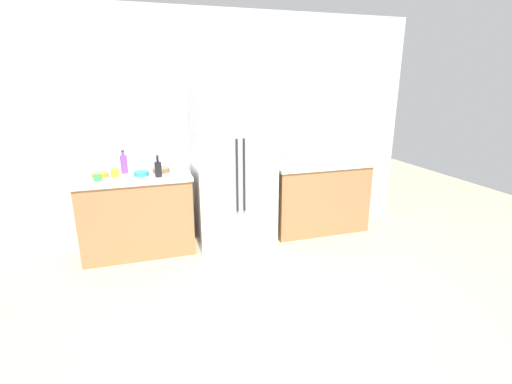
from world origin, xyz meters
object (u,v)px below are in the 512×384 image
toaster (339,154)px  bottle_a (158,169)px  bowl_b (100,175)px  bowl_c (161,170)px  bottle_b (124,164)px  cup_a (98,177)px  cup_b (115,172)px  cup_c (316,157)px  rice_cooker (297,152)px  bowl_a (141,173)px  refrigerator (233,169)px

toaster → bottle_a: 2.27m
bowl_b → bowl_c: bowl_c is taller
bottle_b → cup_a: 0.37m
cup_b → cup_c: 2.45m
bottle_b → bowl_b: (-0.25, -0.10, -0.09)m
rice_cooker → bottle_b: (-2.02, 0.18, -0.05)m
cup_c → bowl_b: cup_c is taller
rice_cooker → bowl_c: 1.64m
cup_b → bowl_a: (0.27, -0.05, -0.02)m
cup_c → cup_a: bearing=-174.9°
cup_b → cup_c: (2.45, 0.10, -0.00)m
toaster → rice_cooker: bearing=-176.3°
toaster → rice_cooker: size_ratio=0.85×
cup_b → bowl_b: 0.16m
cup_b → bowl_b: size_ratio=0.51×
refrigerator → cup_b: size_ratio=20.06×
toaster → cup_b: 2.71m
bottle_a → bottle_b: 0.45m
refrigerator → toaster: bearing=2.0°
rice_cooker → bottle_a: 1.67m
cup_a → cup_c: bearing=5.1°
bowl_c → cup_c: bearing=1.9°
bottle_a → bowl_b: bottle_a is taller
refrigerator → bowl_a: refrigerator is taller
bottle_b → bowl_a: size_ratio=1.61×
bottle_b → bowl_a: bearing=-44.6°
rice_cooker → cup_c: size_ratio=3.76×
refrigerator → toaster: size_ratio=6.48×
cup_b → cup_c: bearing=2.4°
refrigerator → bowl_b: (-1.46, 0.10, 0.02)m
bowl_b → bowl_c: bearing=0.6°
bowl_b → rice_cooker: bearing=-2.2°
cup_b → bowl_a: 0.28m
refrigerator → rice_cooker: bearing=0.7°
bottle_a → bottle_b: bottle_b is taller
refrigerator → bowl_b: 1.46m
cup_c → bowl_c: cup_c is taller
bottle_b → bowl_c: 0.41m
cup_c → toaster: bearing=-24.1°
refrigerator → bowl_c: 0.82m
cup_b → bowl_b: (-0.16, 0.03, -0.02)m
refrigerator → bottle_b: refrigerator is taller
bowl_a → bowl_c: bowl_c is taller
rice_cooker → bowl_b: (-2.27, 0.09, -0.13)m
bowl_b → cup_a: bearing=-93.8°
cup_b → bowl_b: bearing=168.2°
toaster → cup_c: size_ratio=3.18×
bottle_b → cup_a: size_ratio=3.04×
toaster → cup_a: (-2.88, -0.11, -0.05)m
cup_c → bowl_a: (-2.18, -0.15, -0.02)m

